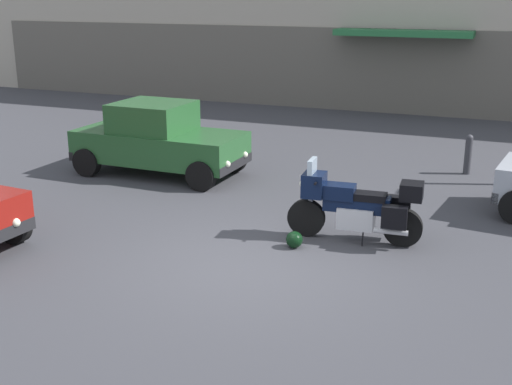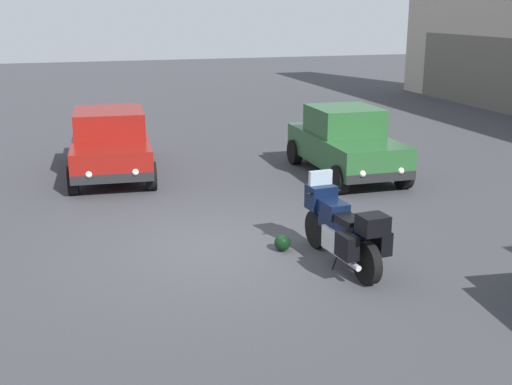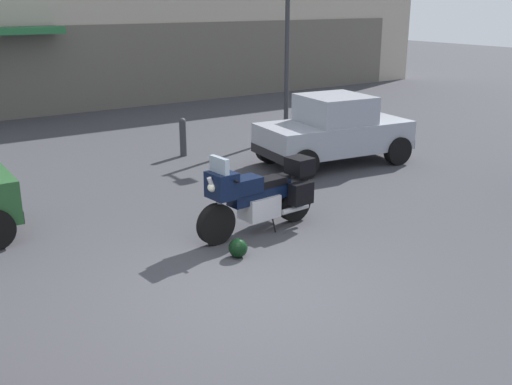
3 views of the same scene
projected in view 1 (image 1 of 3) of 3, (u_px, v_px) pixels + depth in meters
ground_plane at (244, 266)px, 10.15m from camera, size 80.00×80.00×0.00m
motorcycle at (357, 206)px, 10.99m from camera, size 2.26×0.81×1.36m
helmet at (294, 240)px, 10.83m from camera, size 0.28×0.28×0.28m
car_wagon_end at (158, 139)px, 14.97m from camera, size 3.90×1.84×1.64m
bollard_curbside at (468, 153)px, 15.07m from camera, size 0.16×0.16×0.92m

